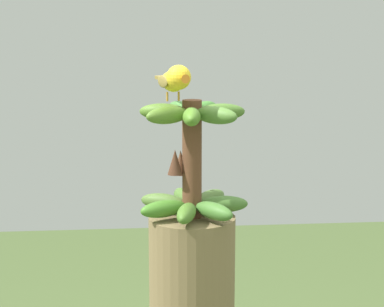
{
  "coord_description": "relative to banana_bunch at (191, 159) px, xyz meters",
  "views": [
    {
      "loc": [
        0.14,
        1.59,
        1.69
      ],
      "look_at": [
        0.0,
        0.0,
        1.39
      ],
      "focal_mm": 63.81,
      "sensor_mm": 36.0,
      "label": 1
    }
  ],
  "objects": [
    {
      "name": "perched_bird",
      "position": [
        0.04,
        0.03,
        0.19
      ],
      "size": [
        0.08,
        0.19,
        0.09
      ],
      "color": "#C68933",
      "rests_on": "banana_bunch"
    },
    {
      "name": "banana_bunch",
      "position": [
        0.0,
        0.0,
        0.0
      ],
      "size": [
        0.27,
        0.27,
        0.28
      ],
      "color": "brown",
      "rests_on": "banana_tree"
    }
  ]
}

